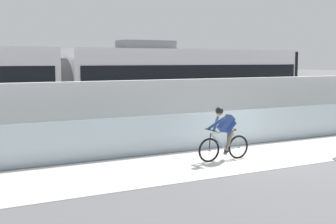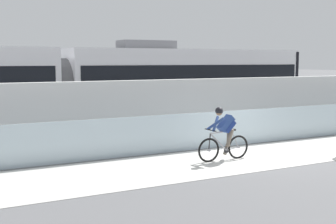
# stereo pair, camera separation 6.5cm
# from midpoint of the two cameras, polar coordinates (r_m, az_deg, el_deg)

# --- Properties ---
(ground_plane) EXTENTS (200.00, 200.00, 0.00)m
(ground_plane) POSITION_cam_midpoint_polar(r_m,az_deg,el_deg) (14.52, 11.76, -5.40)
(ground_plane) COLOR slate
(bike_path_deck) EXTENTS (32.00, 3.20, 0.01)m
(bike_path_deck) POSITION_cam_midpoint_polar(r_m,az_deg,el_deg) (14.51, 11.76, -5.37)
(bike_path_deck) COLOR silver
(bike_path_deck) RESTS_ON ground
(glass_parapet) EXTENTS (32.00, 0.05, 1.23)m
(glass_parapet) POSITION_cam_midpoint_polar(r_m,az_deg,el_deg) (15.85, 7.55, -2.06)
(glass_parapet) COLOR silver
(glass_parapet) RESTS_ON ground
(concrete_barrier_wall) EXTENTS (32.00, 0.36, 2.27)m
(concrete_barrier_wall) POSITION_cam_midpoint_polar(r_m,az_deg,el_deg) (17.27, 4.12, 0.43)
(concrete_barrier_wall) COLOR silver
(concrete_barrier_wall) RESTS_ON ground
(tram_rail_near) EXTENTS (32.00, 0.08, 0.01)m
(tram_rail_near) POSITION_cam_midpoint_polar(r_m,az_deg,el_deg) (19.55, 0.24, -2.18)
(tram_rail_near) COLOR #595654
(tram_rail_near) RESTS_ON ground
(tram_rail_far) EXTENTS (32.00, 0.08, 0.01)m
(tram_rail_far) POSITION_cam_midpoint_polar(r_m,az_deg,el_deg) (20.81, -1.62, -1.65)
(tram_rail_far) COLOR #595654
(tram_rail_far) RESTS_ON ground
(tram) EXTENTS (22.56, 2.54, 3.81)m
(tram) POSITION_cam_midpoint_polar(r_m,az_deg,el_deg) (18.36, -13.65, 3.00)
(tram) COLOR silver
(tram) RESTS_ON ground
(cyclist_on_bike) EXTENTS (1.77, 0.58, 1.61)m
(cyclist_on_bike) POSITION_cam_midpoint_polar(r_m,az_deg,el_deg) (13.49, 6.98, -2.83)
(cyclist_on_bike) COLOR black
(cyclist_on_bike) RESTS_ON ground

